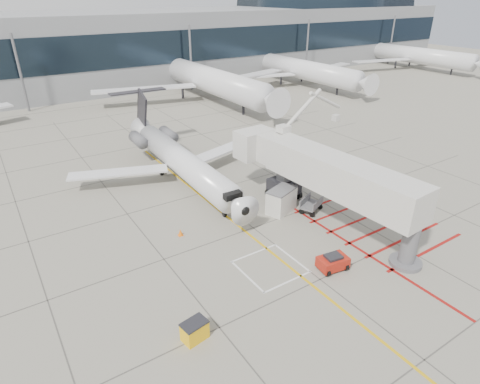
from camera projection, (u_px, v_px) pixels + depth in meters
ground_plane at (283, 251)px, 30.37m from camera, size 260.00×260.00×0.00m
regional_jet at (190, 155)px, 38.34m from camera, size 22.77×28.34×7.27m
jet_bridge at (338, 183)px, 31.99m from camera, size 10.59×20.30×7.90m
pushback_tug at (333, 262)px, 28.17m from camera, size 2.26×1.60×1.22m
spill_bin at (195, 331)px, 22.46m from camera, size 1.53×1.15×1.21m
baggage_cart at (311, 205)px, 35.53m from camera, size 2.51×2.09×1.36m
ground_power_unit at (281, 200)px, 35.42m from camera, size 3.12×2.42×2.17m
cone_nose at (180, 232)px, 32.21m from camera, size 0.41×0.41×0.57m
cone_side at (273, 208)px, 35.95m from camera, size 0.36×0.36×0.50m
terminal_building at (114, 48)px, 84.46m from camera, size 180.00×28.00×14.00m
terminal_glass_band at (137, 50)px, 73.51m from camera, size 180.00×0.10×6.00m
terminal_dome at (325, 6)px, 110.70m from camera, size 40.00×28.00×28.00m
bg_aircraft_c at (203, 62)px, 70.82m from camera, size 39.00×43.33×13.00m
bg_aircraft_d at (299, 56)px, 82.10m from camera, size 34.41×38.24×11.47m
bg_aircraft_e at (413, 44)px, 100.38m from camera, size 34.57×38.41×11.52m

